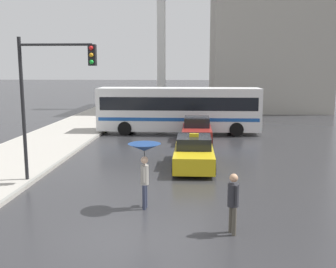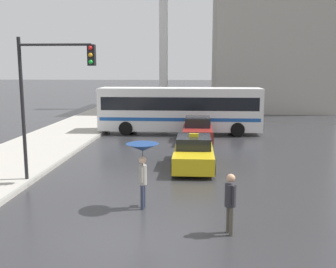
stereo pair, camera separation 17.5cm
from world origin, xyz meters
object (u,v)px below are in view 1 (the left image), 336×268
pedestrian_with_umbrella (144,155)px  traffic_light (51,84)px  sedan_red (197,130)px  city_bus (179,108)px  taxi (194,153)px  pedestrian_man (233,198)px  monument_cross (161,10)px

pedestrian_with_umbrella → traffic_light: (-3.98, 2.65, 2.19)m
sedan_red → city_bus: 3.40m
city_bus → pedestrian_with_umbrella: bearing=-2.2°
city_bus → taxi: bearing=6.2°
sedan_red → pedestrian_man: 14.48m
monument_cross → pedestrian_man: bearing=-82.2°
taxi → monument_cross: (-3.76, 27.83, 10.51)m
pedestrian_with_umbrella → city_bus: bearing=3.5°
monument_cross → city_bus: bearing=-81.5°
traffic_light → city_bus: bearing=70.6°
traffic_light → monument_cross: (1.85, 30.92, 7.18)m
pedestrian_with_umbrella → monument_cross: size_ratio=0.11×
sedan_red → traffic_light: 11.97m
city_bus → traffic_light: (-4.54, -12.87, 2.19)m
sedan_red → pedestrian_man: size_ratio=2.57×
taxi → monument_cross: bearing=-82.3°
pedestrian_man → traffic_light: size_ratio=0.30×
sedan_red → pedestrian_with_umbrella: 12.75m
pedestrian_with_umbrella → traffic_light: 5.26m
taxi → pedestrian_with_umbrella: size_ratio=2.08×
city_bus → monument_cross: monument_cross is taller
taxi → traffic_light: bearing=28.9°
taxi → city_bus: city_bus is taller
pedestrian_with_umbrella → traffic_light: size_ratio=0.38×
sedan_red → monument_cross: 23.81m
monument_cross → pedestrian_with_umbrella: bearing=-86.4°
taxi → city_bus: bearing=-83.7°
sedan_red → pedestrian_man: pedestrian_man is taller
city_bus → monument_cross: bearing=-171.7°
taxi → traffic_light: size_ratio=0.79×
monument_cross → traffic_light: bearing=-93.4°
pedestrian_with_umbrella → sedan_red: bearing=-2.7°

